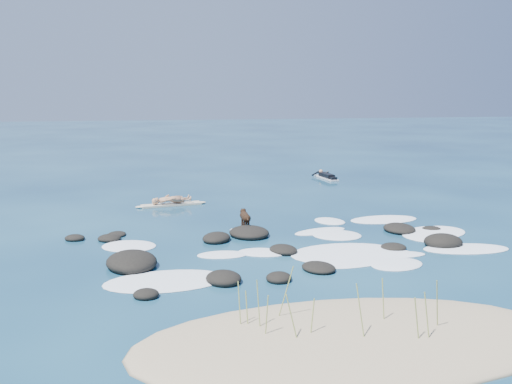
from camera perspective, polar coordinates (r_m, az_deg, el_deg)
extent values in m
plane|color=#0A2642|center=(19.44, 0.92, -4.70)|extent=(160.00, 160.00, 0.00)
ellipsoid|color=#9E8966|center=(12.00, 9.47, -14.51)|extent=(9.00, 4.40, 0.60)
cylinder|color=#8B9B4B|center=(11.94, -0.92, -11.74)|extent=(0.06, 0.13, 0.82)
cylinder|color=#8B9B4B|center=(11.42, 10.43, -11.92)|extent=(0.15, 0.27, 1.18)
cylinder|color=#8B9B4B|center=(11.91, -1.66, -11.29)|extent=(0.07, 0.15, 1.01)
cylinder|color=#8B9B4B|center=(11.24, 3.64, -12.62)|extent=(0.24, 0.20, 0.99)
cylinder|color=#8B9B4B|center=(11.74, 0.26, -11.38)|extent=(0.09, 0.14, 1.10)
cylinder|color=#8B9B4B|center=(12.32, 12.61, -10.75)|extent=(0.08, 0.11, 1.03)
cylinder|color=#8B9B4B|center=(12.24, 2.96, -10.12)|extent=(0.35, 0.08, 1.21)
cylinder|color=#8B9B4B|center=(11.71, 16.74, -12.01)|extent=(0.14, 0.13, 1.05)
cylinder|color=#8B9B4B|center=(11.61, 15.80, -12.38)|extent=(0.15, 0.09, 0.97)
cylinder|color=#8B9B4B|center=(12.20, 17.67, -10.83)|extent=(0.20, 0.20, 1.16)
cylinder|color=#8B9B4B|center=(11.49, 5.64, -12.59)|extent=(0.13, 0.13, 0.85)
cylinder|color=#8B9B4B|center=(11.39, 1.07, -12.51)|extent=(0.09, 0.04, 0.94)
ellipsoid|color=black|center=(21.11, 14.14, -3.58)|extent=(1.23, 1.47, 0.34)
ellipsoid|color=black|center=(16.79, -12.34, -6.84)|extent=(1.66, 1.98, 0.56)
ellipsoid|color=black|center=(19.53, 18.21, -4.76)|extent=(1.33, 1.22, 0.52)
ellipsoid|color=black|center=(18.72, 13.59, -5.39)|extent=(1.08, 1.07, 0.24)
ellipsoid|color=black|center=(20.43, -13.76, -4.14)|extent=(0.78, 0.90, 0.16)
ellipsoid|color=black|center=(16.23, 6.28, -7.53)|extent=(1.22, 1.32, 0.27)
ellipsoid|color=black|center=(19.20, -3.98, -4.63)|extent=(1.31, 1.41, 0.37)
ellipsoid|color=black|center=(21.55, 17.14, -3.55)|extent=(0.78, 0.73, 0.19)
ellipsoid|color=black|center=(14.37, -10.94, -10.03)|extent=(0.77, 0.74, 0.27)
ellipsoid|color=black|center=(19.81, -0.69, -4.10)|extent=(1.70, 1.83, 0.42)
ellipsoid|color=black|center=(19.86, -14.46, -4.51)|extent=(0.92, 0.91, 0.26)
ellipsoid|color=black|center=(20.22, -17.67, -4.42)|extent=(0.88, 0.83, 0.25)
ellipsoid|color=black|center=(15.18, -3.26, -8.64)|extent=(1.19, 1.28, 0.38)
ellipsoid|color=black|center=(17.84, 2.75, -5.81)|extent=(1.12, 1.22, 0.31)
ellipsoid|color=black|center=(15.29, 2.30, -8.58)|extent=(0.95, 0.97, 0.30)
ellipsoid|color=white|center=(22.13, 7.38, -2.92)|extent=(1.46, 1.64, 0.12)
ellipsoid|color=white|center=(22.78, 12.66, -2.71)|extent=(2.87, 1.61, 0.12)
ellipsoid|color=white|center=(19.38, 20.27, -5.36)|extent=(2.92, 1.53, 0.12)
ellipsoid|color=white|center=(20.67, 16.85, -4.21)|extent=(2.39, 2.45, 0.12)
ellipsoid|color=white|center=(15.41, -9.00, -8.79)|extent=(3.38, 1.99, 0.12)
ellipsoid|color=white|center=(17.48, 11.12, -6.57)|extent=(3.58, 2.27, 0.12)
ellipsoid|color=white|center=(21.21, 17.42, -3.88)|extent=(2.96, 2.52, 0.12)
ellipsoid|color=white|center=(18.95, -12.58, -5.31)|extent=(2.18, 1.99, 0.12)
ellipsoid|color=white|center=(17.86, 11.16, -6.21)|extent=(3.70, 1.41, 0.12)
ellipsoid|color=white|center=(17.79, 0.67, -6.07)|extent=(1.80, 1.44, 0.12)
ellipsoid|color=white|center=(17.12, 13.89, -7.03)|extent=(1.93, 1.65, 0.12)
ellipsoid|color=white|center=(20.07, 8.08, -4.30)|extent=(2.14, 2.01, 0.12)
ellipsoid|color=white|center=(20.53, 6.44, -3.93)|extent=(2.26, 1.43, 0.12)
ellipsoid|color=white|center=(17.58, -3.37, -6.30)|extent=(1.62, 0.96, 0.12)
ellipsoid|color=white|center=(17.92, 9.17, -6.09)|extent=(3.66, 2.41, 0.12)
ellipsoid|color=white|center=(20.62, -1.12, -3.80)|extent=(1.10, 0.90, 0.12)
cube|color=beige|center=(25.21, -8.46, -1.25)|extent=(2.66, 0.98, 0.09)
ellipsoid|color=beige|center=(25.51, -5.61, -1.05)|extent=(0.56, 0.38, 0.09)
ellipsoid|color=beige|center=(24.96, -11.38, -1.45)|extent=(0.56, 0.38, 0.09)
imported|color=tan|center=(25.05, -8.52, 0.74)|extent=(0.50, 0.68, 1.69)
cube|color=silver|center=(32.73, 7.07, 1.40)|extent=(0.76, 2.27, 0.08)
ellipsoid|color=silver|center=(33.73, 6.27, 1.67)|extent=(0.32, 0.51, 0.08)
cube|color=black|center=(32.71, 7.08, 1.66)|extent=(0.56, 1.40, 0.22)
sphere|color=tan|center=(33.40, 6.51, 2.06)|extent=(0.26, 0.26, 0.23)
cylinder|color=black|center=(33.44, 5.95, 1.85)|extent=(0.53, 0.36, 0.25)
cylinder|color=black|center=(33.67, 6.84, 1.89)|extent=(0.56, 0.24, 0.25)
cube|color=black|center=(32.04, 7.65, 1.40)|extent=(0.41, 0.59, 0.14)
cylinder|color=black|center=(20.41, -1.08, -2.50)|extent=(0.29, 0.60, 0.29)
sphere|color=black|center=(20.67, -1.21, -2.34)|extent=(0.31, 0.31, 0.31)
sphere|color=black|center=(20.15, -0.94, -2.67)|extent=(0.28, 0.28, 0.28)
sphere|color=black|center=(20.82, -1.30, -1.96)|extent=(0.22, 0.22, 0.22)
cone|color=black|center=(20.95, -1.36, -1.93)|extent=(0.11, 0.14, 0.11)
cone|color=black|center=(20.78, -1.45, -1.73)|extent=(0.10, 0.07, 0.11)
cone|color=black|center=(20.80, -1.14, -1.72)|extent=(0.10, 0.07, 0.11)
cylinder|color=black|center=(20.67, -1.39, -3.24)|extent=(0.07, 0.07, 0.40)
cylinder|color=black|center=(20.69, -0.96, -3.22)|extent=(0.07, 0.07, 0.40)
cylinder|color=black|center=(20.27, -1.18, -3.51)|extent=(0.07, 0.07, 0.40)
cylinder|color=black|center=(20.30, -0.75, -3.48)|extent=(0.07, 0.07, 0.40)
cylinder|color=black|center=(20.01, -0.87, -2.61)|extent=(0.05, 0.29, 0.17)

